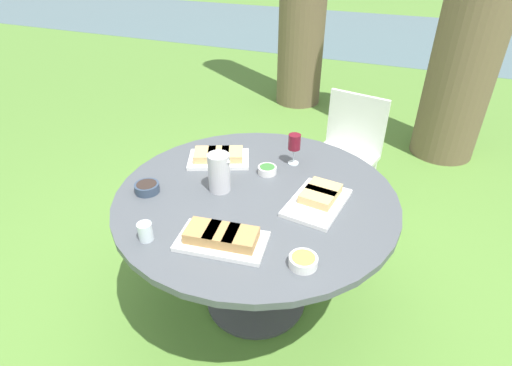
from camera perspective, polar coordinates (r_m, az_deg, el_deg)
name	(u,v)px	position (r m, az deg, el deg)	size (l,w,h in m)	color
ground_plane	(256,298)	(2.50, 0.00, -16.11)	(40.00, 40.00, 0.00)	#5B8C38
river_strip	(399,35)	(9.44, 19.77, 19.29)	(40.00, 4.81, 0.01)	slate
dining_table	(256,211)	(2.05, 0.00, -3.99)	(1.40, 1.40, 0.76)	#4C4C51
chair_near_right	(347,146)	(3.02, 12.93, 5.12)	(0.52, 0.50, 0.89)	silver
water_pitcher	(219,172)	(1.97, -5.28, 1.51)	(0.12, 0.11, 0.20)	silver
wine_glass	(294,143)	(2.20, 5.50, 5.68)	(0.07, 0.07, 0.18)	silver
platter_bread_main	(319,198)	(1.93, 8.95, -2.16)	(0.27, 0.38, 0.06)	white
platter_charcuterie	(222,238)	(1.68, -4.94, -7.77)	(0.40, 0.25, 0.07)	white
platter_sandwich_side	(219,156)	(2.27, -5.35, 3.79)	(0.40, 0.34, 0.06)	white
bowl_fries	(303,261)	(1.59, 6.76, -10.98)	(0.11, 0.11, 0.04)	white
bowl_salad	(267,170)	(2.14, 1.61, 1.93)	(0.10, 0.10, 0.04)	white
bowl_olives	(147,187)	(2.06, -15.30, -0.60)	(0.12, 0.12, 0.05)	#334256
cup_water_near	(145,232)	(1.75, -15.53, -6.71)	(0.06, 0.06, 0.08)	silver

